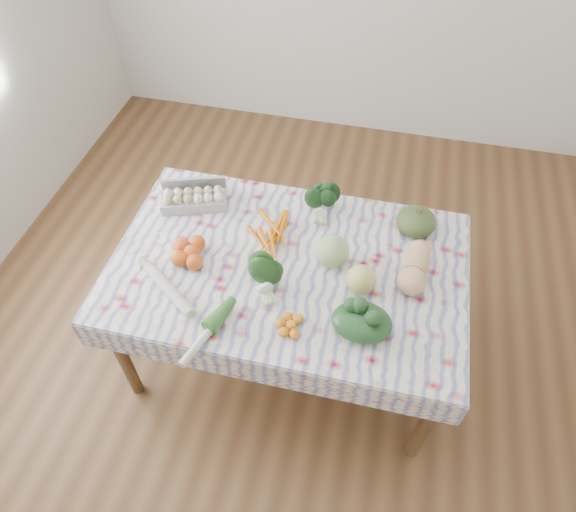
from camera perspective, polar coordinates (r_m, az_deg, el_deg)
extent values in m
plane|color=#56361D|center=(3.03, 0.00, -10.16)|extent=(4.50, 4.50, 0.00)
cube|color=brown|center=(2.43, 0.00, -1.38)|extent=(1.60, 1.00, 0.04)
cylinder|color=brown|center=(2.72, -17.88, -10.60)|extent=(0.06, 0.06, 0.71)
cylinder|color=brown|center=(2.52, 14.95, -17.44)|extent=(0.06, 0.06, 0.71)
cylinder|color=brown|center=(3.17, -11.31, 2.71)|extent=(0.06, 0.06, 0.71)
cylinder|color=brown|center=(3.00, 15.89, -2.02)|extent=(0.06, 0.06, 0.71)
cube|color=white|center=(2.41, 0.00, -0.99)|extent=(1.66, 1.06, 0.01)
cube|color=#A5A5A1|center=(2.68, -10.40, 6.12)|extent=(0.36, 0.23, 0.09)
cube|color=orange|center=(2.50, -2.03, 2.34)|extent=(0.27, 0.25, 0.05)
ellipsoid|color=black|center=(2.60, 3.81, 6.02)|extent=(0.17, 0.15, 0.14)
ellipsoid|color=#415528|center=(2.58, 14.06, 3.76)|extent=(0.23, 0.23, 0.13)
sphere|color=#9CBB74|center=(2.36, 4.97, 0.56)|extent=(0.21, 0.21, 0.16)
ellipsoid|color=tan|center=(2.38, 13.96, -1.25)|extent=(0.17, 0.30, 0.13)
cube|color=#D85518|center=(2.44, -10.66, 0.40)|extent=(0.30, 0.30, 0.08)
ellipsoid|color=#1E4619|center=(2.28, -2.99, -2.35)|extent=(0.23, 0.23, 0.12)
cube|color=orange|center=(2.18, 0.33, -7.65)|extent=(0.16, 0.16, 0.05)
sphere|color=#CDC664|center=(2.28, 8.15, -2.59)|extent=(0.16, 0.16, 0.13)
ellipsoid|color=#163517|center=(2.17, 8.21, -7.27)|extent=(0.26, 0.21, 0.11)
cylinder|color=beige|center=(2.34, -13.08, -3.62)|extent=(0.33, 0.26, 0.05)
cylinder|color=beige|center=(2.19, -8.91, -8.44)|extent=(0.15, 0.35, 0.04)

